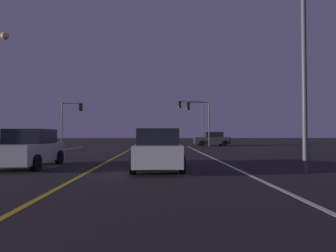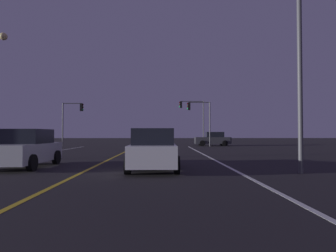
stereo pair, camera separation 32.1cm
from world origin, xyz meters
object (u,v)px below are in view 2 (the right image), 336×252
at_px(traffic_light_near_right, 199,113).
at_px(traffic_light_near_left, 73,114).
at_px(car_oncoming, 26,149).
at_px(car_crossing_side, 213,139).
at_px(car_lead_same_lane, 153,150).
at_px(street_lamp_right_near, 286,34).
at_px(traffic_light_far_right, 192,112).

height_order(traffic_light_near_right, traffic_light_near_left, traffic_light_near_right).
bearing_deg(car_oncoming, car_crossing_side, 152.11).
bearing_deg(car_lead_same_lane, street_lamp_right_near, -102.35).
height_order(car_crossing_side, street_lamp_right_near, street_lamp_right_near).
height_order(car_crossing_side, traffic_light_near_left, traffic_light_near_left).
height_order(traffic_light_near_left, street_lamp_right_near, street_lamp_right_near).
xyz_separation_m(traffic_light_near_left, traffic_light_far_right, (14.55, 5.50, 0.64)).
distance_m(car_oncoming, car_lead_same_lane, 5.79).
distance_m(car_lead_same_lane, street_lamp_right_near, 6.85).
height_order(car_crossing_side, traffic_light_far_right, traffic_light_far_right).
distance_m(car_lead_same_lane, traffic_light_near_left, 25.04).
bearing_deg(traffic_light_far_right, car_crossing_side, 117.91).
xyz_separation_m(car_lead_same_lane, traffic_light_near_left, (-10.18, 22.68, 2.94)).
xyz_separation_m(traffic_light_near_right, traffic_light_far_right, (-0.24, 5.50, 0.52)).
bearing_deg(street_lamp_right_near, traffic_light_near_right, -88.88).
bearing_deg(street_lamp_right_near, car_crossing_side, -93.27).
relative_size(car_lead_same_lane, car_crossing_side, 1.00).
relative_size(car_lead_same_lane, traffic_light_far_right, 0.72).
relative_size(traffic_light_near_right, traffic_light_near_left, 1.03).
bearing_deg(car_lead_same_lane, traffic_light_near_right, -11.49).
bearing_deg(traffic_light_near_left, car_lead_same_lane, -65.83).
distance_m(car_crossing_side, traffic_light_near_left, 17.02).
bearing_deg(car_oncoming, traffic_light_near_left, -168.29).
distance_m(traffic_light_far_right, street_lamp_right_near, 29.32).
bearing_deg(street_lamp_right_near, traffic_light_far_right, -88.63).
xyz_separation_m(car_lead_same_lane, traffic_light_near_right, (4.61, 22.68, 3.06)).
height_order(car_oncoming, car_crossing_side, same).
relative_size(car_crossing_side, street_lamp_right_near, 0.51).
bearing_deg(car_crossing_side, car_oncoming, 62.11).
relative_size(car_crossing_side, traffic_light_near_right, 0.82).
bearing_deg(traffic_light_near_left, traffic_light_far_right, 20.70).
bearing_deg(car_oncoming, street_lamp_right_near, 78.62).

